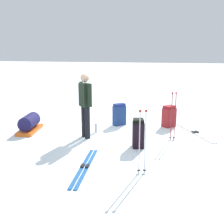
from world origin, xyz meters
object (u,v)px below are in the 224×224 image
object	(u,v)px
ski_pair_near	(195,133)
thermos_bottle	(96,128)
ski_poles_planted_far	(142,139)
skier_standing	(85,102)
ski_pair_far	(85,167)
gear_sled	(29,124)
ski_poles_planted_near	(173,114)
backpack_small_spare	(138,133)
backpack_bright	(119,115)
backpack_large_dark	(169,116)

from	to	relation	value
ski_pair_near	thermos_bottle	world-z (taller)	thermos_bottle
ski_poles_planted_far	thermos_bottle	world-z (taller)	ski_poles_planted_far
skier_standing	ski_pair_far	xyz separation A→B (m)	(-0.54, 1.84, -0.94)
ski_poles_planted_far	gear_sled	world-z (taller)	ski_poles_planted_far
skier_standing	ski_poles_planted_far	size ratio (longest dim) A/B	1.37
ski_poles_planted_far	gear_sled	distance (m)	4.02
ski_pair_near	ski_poles_planted_near	world-z (taller)	ski_poles_planted_near
ski_pair_near	backpack_small_spare	bearing A→B (deg)	44.98
backpack_small_spare	ski_pair_far	bearing A→B (deg)	56.59
ski_pair_far	ski_poles_planted_far	distance (m)	1.33
gear_sled	ski_pair_far	bearing A→B (deg)	138.30
backpack_bright	ski_poles_planted_near	size ratio (longest dim) A/B	0.54
backpack_large_dark	ski_poles_planted_far	size ratio (longest dim) A/B	0.52
backpack_small_spare	ski_poles_planted_far	distance (m)	1.47
skier_standing	backpack_large_dark	bearing A→B (deg)	-145.27
ski_pair_near	gear_sled	xyz separation A→B (m)	(4.64, 0.80, 0.21)
ski_poles_planted_far	backpack_bright	bearing A→B (deg)	-72.56
backpack_bright	backpack_small_spare	xyz separation A→B (m)	(-0.79, 1.83, 0.01)
backpack_small_spare	thermos_bottle	distance (m)	1.62
backpack_large_dark	backpack_small_spare	size ratio (longest dim) A/B	0.93
ski_poles_planted_near	backpack_large_dark	bearing A→B (deg)	-85.65
skier_standing	backpack_large_dark	xyz separation A→B (m)	(-2.16, -1.50, -0.64)
ski_pair_near	ski_poles_planted_far	xyz separation A→B (m)	(1.23, 2.86, 0.68)
ski_pair_near	backpack_large_dark	bearing A→B (deg)	-34.32
ski_pair_far	thermos_bottle	xyz separation A→B (m)	(0.39, -2.33, 0.12)
skier_standing	ski_pair_far	size ratio (longest dim) A/B	0.92
backpack_large_dark	thermos_bottle	world-z (taller)	backpack_large_dark
ski_pair_near	gear_sled	size ratio (longest dim) A/B	1.56
skier_standing	ski_poles_planted_far	bearing A→B (deg)	131.89
ski_pair_far	backpack_large_dark	distance (m)	3.72
ski_pair_far	gear_sled	world-z (taller)	gear_sled
skier_standing	backpack_bright	world-z (taller)	skier_standing
ski_pair_far	backpack_small_spare	size ratio (longest dim) A/B	2.66
backpack_bright	gear_sled	size ratio (longest dim) A/B	0.61
gear_sled	thermos_bottle	distance (m)	1.91
ski_pair_far	skier_standing	bearing A→B (deg)	-73.69
backpack_bright	ski_poles_planted_near	distance (m)	1.99
skier_standing	ski_poles_planted_near	size ratio (longest dim) A/B	1.35
backpack_large_dark	ski_poles_planted_near	distance (m)	1.31
skier_standing	backpack_bright	bearing A→B (deg)	-115.51
gear_sled	ski_poles_planted_near	bearing A→B (deg)	-179.17
backpack_large_dark	thermos_bottle	size ratio (longest dim) A/B	2.51
backpack_small_spare	thermos_bottle	world-z (taller)	backpack_small_spare
ski_poles_planted_near	backpack_small_spare	bearing A→B (deg)	41.22
backpack_large_dark	ski_poles_planted_near	xyz separation A→B (m)	(-0.09, 1.25, 0.38)
thermos_bottle	ski_poles_planted_far	bearing A→B (deg)	122.95
backpack_large_dark	ski_poles_planted_near	size ratio (longest dim) A/B	0.52
ski_poles_planted_near	gear_sled	world-z (taller)	ski_poles_planted_near
skier_standing	backpack_bright	xyz separation A→B (m)	(-0.66, -1.38, -0.62)
backpack_large_dark	gear_sled	distance (m)	4.12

